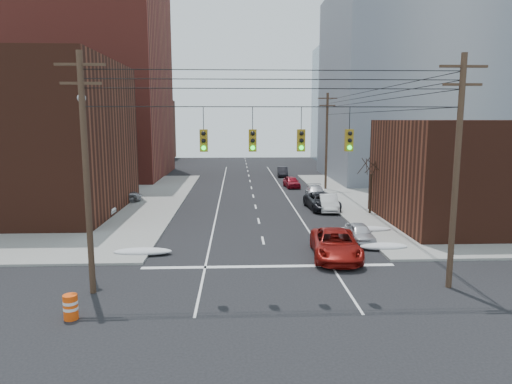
{
  "coord_description": "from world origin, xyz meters",
  "views": [
    {
      "loc": [
        -1.72,
        -17.69,
        8.03
      ],
      "look_at": [
        -0.39,
        13.92,
        3.0
      ],
      "focal_mm": 32.0,
      "sensor_mm": 36.0,
      "label": 1
    }
  ],
  "objects": [
    {
      "name": "utility_pole_right",
      "position": [
        8.5,
        3.0,
        5.78
      ],
      "size": [
        2.2,
        0.28,
        11.0
      ],
      "color": "#473323",
      "rests_on": "ground"
    },
    {
      "name": "lot_car_c",
      "position": [
        -18.3,
        25.65,
        0.76
      ],
      "size": [
        4.55,
        2.9,
        1.23
      ],
      "primitive_type": "imported",
      "rotation": [
        0.0,
        0.0,
        1.27
      ],
      "color": "black",
      "rests_on": "sidewalk_nw"
    },
    {
      "name": "building_brick_far",
      "position": [
        -26.0,
        74.0,
        6.0
      ],
      "size": [
        22.0,
        18.0,
        12.0
      ],
      "primitive_type": "cube",
      "color": "#451F14",
      "rests_on": "ground"
    },
    {
      "name": "lot_car_b",
      "position": [
        -13.4,
        26.23,
        0.83
      ],
      "size": [
        5.35,
        3.77,
        1.35
      ],
      "primitive_type": "imported",
      "rotation": [
        0.0,
        0.0,
        1.92
      ],
      "color": "#A4A4A9",
      "rests_on": "sidewalk_nw"
    },
    {
      "name": "utility_pole_left",
      "position": [
        -8.5,
        3.0,
        5.78
      ],
      "size": [
        2.2,
        0.28,
        11.0
      ],
      "color": "#473323",
      "rests_on": "ground"
    },
    {
      "name": "ground",
      "position": [
        0.0,
        0.0,
        0.0
      ],
      "size": [
        160.0,
        160.0,
        0.0
      ],
      "primitive_type": "plane",
      "color": "black",
      "rests_on": "ground"
    },
    {
      "name": "building_office",
      "position": [
        22.0,
        44.0,
        12.5
      ],
      "size": [
        22.0,
        20.0,
        25.0
      ],
      "primitive_type": "cube",
      "color": "gray",
      "rests_on": "ground"
    },
    {
      "name": "parked_car_f",
      "position": [
        4.8,
        46.88,
        0.67
      ],
      "size": [
        1.67,
        4.15,
        1.34
      ],
      "primitive_type": "imported",
      "rotation": [
        0.0,
        0.0,
        -0.06
      ],
      "color": "black",
      "rests_on": "ground"
    },
    {
      "name": "bare_tree",
      "position": [
        9.59,
        20.0,
        2.32
      ],
      "size": [
        2.09,
        2.2,
        4.93
      ],
      "color": "black",
      "rests_on": "ground"
    },
    {
      "name": "parked_car_d",
      "position": [
        6.33,
        28.03,
        0.67
      ],
      "size": [
        2.12,
        4.69,
        1.33
      ],
      "primitive_type": "imported",
      "rotation": [
        0.0,
        0.0,
        -0.06
      ],
      "color": "#B3B3B8",
      "rests_on": "ground"
    },
    {
      "name": "parked_car_b",
      "position": [
        6.4,
        21.85,
        0.73
      ],
      "size": [
        1.98,
        4.54,
        1.45
      ],
      "primitive_type": "imported",
      "rotation": [
        0.0,
        0.0,
        -0.1
      ],
      "color": "silver",
      "rests_on": "ground"
    },
    {
      "name": "parked_car_e",
      "position": [
        4.8,
        36.03,
        0.67
      ],
      "size": [
        1.94,
        4.05,
        1.33
      ],
      "primitive_type": "imported",
      "rotation": [
        0.0,
        0.0,
        0.1
      ],
      "color": "maroon",
      "rests_on": "ground"
    },
    {
      "name": "traffic_signals",
      "position": [
        0.1,
        2.97,
        7.17
      ],
      "size": [
        17.0,
        0.42,
        2.02
      ],
      "color": "black",
      "rests_on": "ground"
    },
    {
      "name": "snow_nw",
      "position": [
        -7.4,
        9.0,
        0.21
      ],
      "size": [
        3.5,
        1.08,
        0.42
      ],
      "primitive_type": "ellipsoid",
      "color": "silver",
      "rests_on": "ground"
    },
    {
      "name": "building_glass",
      "position": [
        24.0,
        70.0,
        11.0
      ],
      "size": [
        20.0,
        18.0,
        22.0
      ],
      "primitive_type": "cube",
      "color": "gray",
      "rests_on": "ground"
    },
    {
      "name": "lot_car_d",
      "position": [
        -17.6,
        30.24,
        0.94
      ],
      "size": [
        5.0,
        3.58,
        1.58
      ],
      "primitive_type": "imported",
      "rotation": [
        0.0,
        0.0,
        1.99
      ],
      "color": "#BABBC0",
      "rests_on": "sidewalk_nw"
    },
    {
      "name": "red_pickup",
      "position": [
        4.04,
        8.0,
        0.8
      ],
      "size": [
        3.17,
        5.98,
        1.6
      ],
      "primitive_type": "imported",
      "rotation": [
        0.0,
        0.0,
        -0.09
      ],
      "color": "maroon",
      "rests_on": "ground"
    },
    {
      "name": "utility_pole_far",
      "position": [
        8.5,
        34.0,
        5.78
      ],
      "size": [
        2.2,
        0.28,
        11.0
      ],
      "color": "#473323",
      "rests_on": "ground"
    },
    {
      "name": "parked_car_c",
      "position": [
        5.94,
        22.5,
        0.75
      ],
      "size": [
        2.89,
        5.56,
        1.5
      ],
      "primitive_type": "imported",
      "rotation": [
        0.0,
        0.0,
        0.08
      ],
      "color": "black",
      "rests_on": "ground"
    },
    {
      "name": "building_storefront",
      "position": [
        18.0,
        16.0,
        4.0
      ],
      "size": [
        16.0,
        12.0,
        8.0
      ],
      "primitive_type": "cube",
      "color": "#451F14",
      "rests_on": "ground"
    },
    {
      "name": "snow_ne",
      "position": [
        7.4,
        9.5,
        0.21
      ],
      "size": [
        3.0,
        1.08,
        0.42
      ],
      "primitive_type": "ellipsoid",
      "color": "silver",
      "rests_on": "ground"
    },
    {
      "name": "construction_barrel",
      "position": [
        -8.5,
        0.13,
        0.53
      ],
      "size": [
        0.61,
        0.61,
        1.03
      ],
      "rotation": [
        0.0,
        0.0,
        -0.03
      ],
      "color": "#F04A0C",
      "rests_on": "ground"
    },
    {
      "name": "parked_car_a",
      "position": [
        6.4,
        11.41,
        0.61
      ],
      "size": [
        1.52,
        3.63,
        1.23
      ],
      "primitive_type": "imported",
      "rotation": [
        0.0,
        0.0,
        0.02
      ],
      "color": "silver",
      "rests_on": "ground"
    },
    {
      "name": "street_light",
      "position": [
        -9.5,
        6.0,
        5.54
      ],
      "size": [
        0.44,
        0.44,
        9.32
      ],
      "color": "gray",
      "rests_on": "ground"
    },
    {
      "name": "lot_car_a",
      "position": [
        -13.92,
        19.95,
        0.8
      ],
      "size": [
        3.96,
        1.43,
        1.3
      ],
      "primitive_type": "imported",
      "rotation": [
        0.0,
        0.0,
        1.56
      ],
      "color": "silver",
      "rests_on": "sidewalk_nw"
    },
    {
      "name": "building_brick_tall",
      "position": [
        -24.0,
        48.0,
        15.0
      ],
      "size": [
        24.0,
        20.0,
        30.0
      ],
      "primitive_type": "cube",
      "color": "maroon",
      "rests_on": "ground"
    },
    {
      "name": "snow_east_far",
      "position": [
        7.4,
        14.0,
        0.21
      ],
      "size": [
        4.0,
        1.08,
        0.42
      ],
      "primitive_type": "ellipsoid",
      "color": "silver",
      "rests_on": "ground"
    }
  ]
}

